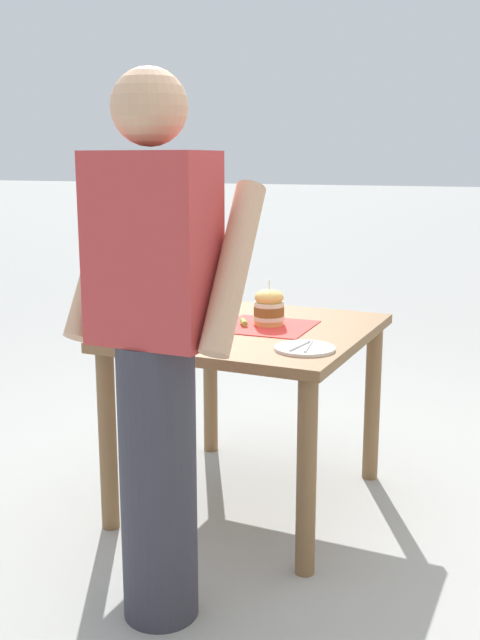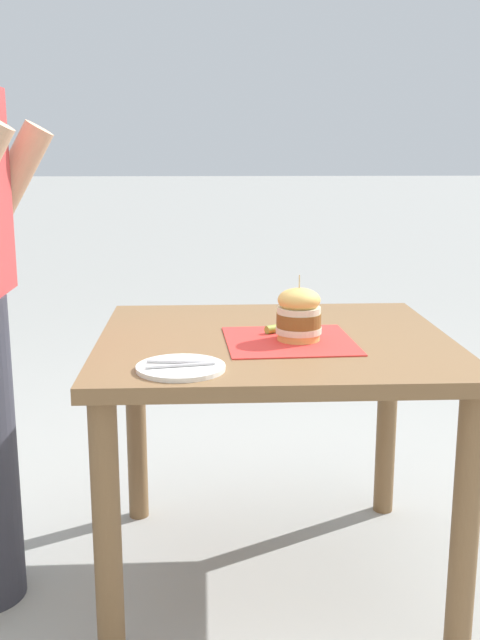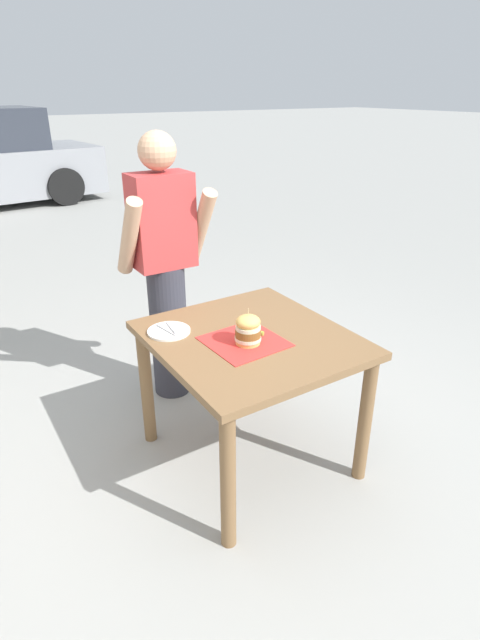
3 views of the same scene
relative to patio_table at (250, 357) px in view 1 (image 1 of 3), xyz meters
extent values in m
plane|color=#9E9E99|center=(0.00, 0.00, -0.64)|extent=(80.00, 80.00, 0.00)
cube|color=brown|center=(0.00, 0.00, 0.10)|extent=(0.94, 1.01, 0.04)
cylinder|color=brown|center=(-0.41, -0.45, -0.28)|extent=(0.07, 0.07, 0.72)
cylinder|color=brown|center=(0.41, -0.45, -0.28)|extent=(0.07, 0.07, 0.72)
cylinder|color=brown|center=(-0.41, 0.45, -0.28)|extent=(0.07, 0.07, 0.72)
cylinder|color=brown|center=(0.41, 0.45, -0.28)|extent=(0.07, 0.07, 0.72)
cube|color=red|center=(-0.06, -0.04, 0.13)|extent=(0.37, 0.37, 0.00)
cylinder|color=#E5B25B|center=(-0.06, -0.06, 0.14)|extent=(0.12, 0.12, 0.02)
cylinder|color=beige|center=(-0.06, -0.06, 0.16)|extent=(0.13, 0.13, 0.02)
cylinder|color=brown|center=(-0.06, -0.06, 0.19)|extent=(0.13, 0.13, 0.04)
cylinder|color=beige|center=(-0.06, -0.06, 0.21)|extent=(0.12, 0.12, 0.02)
ellipsoid|color=#E5B25B|center=(-0.06, -0.06, 0.24)|extent=(0.12, 0.12, 0.07)
cylinder|color=#D1B77F|center=(-0.06, -0.06, 0.29)|extent=(0.00, 0.00, 0.05)
cylinder|color=#8EA83D|center=(0.03, -0.01, 0.14)|extent=(0.06, 0.07, 0.02)
cylinder|color=white|center=(-0.33, 0.26, 0.13)|extent=(0.22, 0.22, 0.01)
cylinder|color=silver|center=(-0.34, 0.26, 0.14)|extent=(0.04, 0.17, 0.01)
cylinder|color=silver|center=(-0.31, 0.26, 0.14)|extent=(0.03, 0.17, 0.01)
cylinder|color=#33333D|center=(-0.07, 0.86, -0.19)|extent=(0.24, 0.24, 0.90)
cube|color=#B73838|center=(-0.07, 0.86, 0.54)|extent=(0.36, 0.22, 0.56)
sphere|color=tan|center=(-0.07, 0.86, 0.94)|extent=(0.22, 0.22, 0.22)
cylinder|color=tan|center=(-0.30, 0.80, 0.49)|extent=(0.09, 0.34, 0.50)
cylinder|color=tan|center=(0.16, 0.80, 0.49)|extent=(0.09, 0.34, 0.50)
camera|label=1|loc=(-1.19, 2.73, 0.79)|focal=42.00mm
camera|label=2|loc=(-2.09, 0.20, 0.64)|focal=42.00mm
camera|label=3|loc=(-1.25, -1.86, 1.26)|focal=28.00mm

